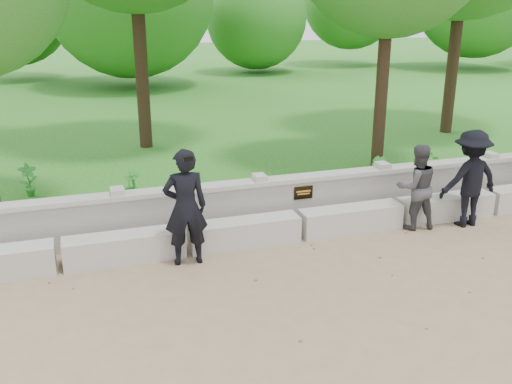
% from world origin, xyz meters
% --- Properties ---
extents(ground, '(80.00, 80.00, 0.00)m').
position_xyz_m(ground, '(0.00, 0.00, 0.00)').
color(ground, '#907958').
rests_on(ground, ground).
extents(lawn, '(40.00, 22.00, 0.25)m').
position_xyz_m(lawn, '(0.00, 14.00, 0.12)').
color(lawn, '#1C6219').
rests_on(lawn, ground).
extents(concrete_bench, '(11.90, 0.45, 0.45)m').
position_xyz_m(concrete_bench, '(0.00, 1.90, 0.22)').
color(concrete_bench, beige).
rests_on(concrete_bench, ground).
extents(parapet_wall, '(12.50, 0.35, 0.90)m').
position_xyz_m(parapet_wall, '(0.00, 2.60, 0.46)').
color(parapet_wall, '#B3B0A9').
rests_on(parapet_wall, ground).
extents(man_main, '(0.70, 0.62, 1.87)m').
position_xyz_m(man_main, '(-2.07, 1.51, 0.94)').
color(man_main, black).
rests_on(man_main, ground).
extents(visitor_left, '(0.83, 0.68, 1.57)m').
position_xyz_m(visitor_left, '(2.16, 1.68, 0.78)').
color(visitor_left, '#3C3B40').
rests_on(visitor_left, ground).
extents(visitor_mid, '(1.18, 0.70, 1.79)m').
position_xyz_m(visitor_mid, '(3.16, 1.51, 0.90)').
color(visitor_mid, black).
rests_on(visitor_mid, ground).
extents(shrub_a, '(0.42, 0.34, 0.68)m').
position_xyz_m(shrub_a, '(-4.53, 4.96, 0.59)').
color(shrub_a, '#318B2F').
rests_on(shrub_a, lawn).
extents(shrub_b, '(0.34, 0.40, 0.65)m').
position_xyz_m(shrub_b, '(2.32, 3.30, 0.57)').
color(shrub_b, '#318B2F').
rests_on(shrub_b, lawn).
extents(shrub_c, '(0.64, 0.63, 0.54)m').
position_xyz_m(shrub_c, '(3.93, 3.53, 0.52)').
color(shrub_c, '#318B2F').
rests_on(shrub_c, lawn).
extents(shrub_d, '(0.46, 0.47, 0.62)m').
position_xyz_m(shrub_d, '(-2.61, 4.02, 0.56)').
color(shrub_d, '#318B2F').
rests_on(shrub_d, lawn).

